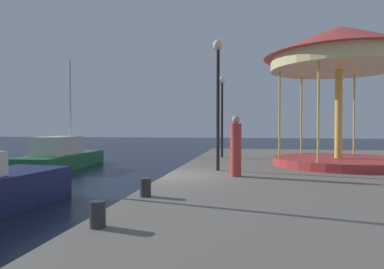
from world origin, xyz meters
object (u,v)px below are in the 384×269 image
object	(u,v)px
person_by_the_water	(236,148)
lamp_post_far_end	(222,102)
bollard_south	(98,214)
lamp_post_mid_promenade	(218,82)
bollard_center	(146,187)
carousel	(339,61)
sailboat_green	(61,156)

from	to	relation	value
person_by_the_water	lamp_post_far_end	bearing A→B (deg)	98.57
bollard_south	lamp_post_mid_promenade	bearing A→B (deg)	80.52
person_by_the_water	bollard_south	bearing A→B (deg)	-108.02
bollard_center	bollard_south	size ratio (longest dim) A/B	1.00
carousel	bollard_center	bearing A→B (deg)	-129.30
lamp_post_far_end	bollard_south	size ratio (longest dim) A/B	10.09
sailboat_green	carousel	world-z (taller)	sailboat_green
bollard_center	person_by_the_water	bearing A→B (deg)	61.54
lamp_post_far_end	bollard_south	bearing A→B (deg)	-93.99
person_by_the_water	carousel	bearing A→B (deg)	42.87
bollard_south	bollard_center	bearing A→B (deg)	89.56
sailboat_green	lamp_post_far_end	size ratio (longest dim) A/B	1.69
lamp_post_mid_promenade	carousel	bearing A→B (deg)	26.84
lamp_post_mid_promenade	person_by_the_water	bearing A→B (deg)	-62.17
lamp_post_mid_promenade	bollard_center	world-z (taller)	lamp_post_mid_promenade
lamp_post_far_end	person_by_the_water	size ratio (longest dim) A/B	2.17
carousel	lamp_post_mid_promenade	world-z (taller)	carousel
carousel	person_by_the_water	distance (m)	6.11
lamp_post_far_end	bollard_center	xyz separation A→B (m)	(-0.82, -9.79, -2.58)
lamp_post_mid_promenade	lamp_post_far_end	xyz separation A→B (m)	(-0.30, 5.20, -0.29)
bollard_south	person_by_the_water	xyz separation A→B (m)	(1.82, 5.58, 0.67)
carousel	person_by_the_water	xyz separation A→B (m)	(-3.82, -3.55, -3.18)
carousel	bollard_south	bearing A→B (deg)	-121.70
lamp_post_far_end	person_by_the_water	xyz separation A→B (m)	(0.97, -6.47, -1.91)
lamp_post_mid_promenade	bollard_center	xyz separation A→B (m)	(-1.13, -4.59, -2.87)
carousel	sailboat_green	bearing A→B (deg)	166.86
sailboat_green	lamp_post_far_end	world-z (taller)	sailboat_green
bollard_center	bollard_south	world-z (taller)	same
sailboat_green	bollard_center	distance (m)	13.00
sailboat_green	lamp_post_mid_promenade	bearing A→B (deg)	-30.54
sailboat_green	carousel	bearing A→B (deg)	-13.14
carousel	lamp_post_mid_promenade	bearing A→B (deg)	-153.16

